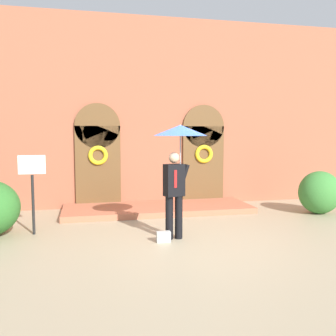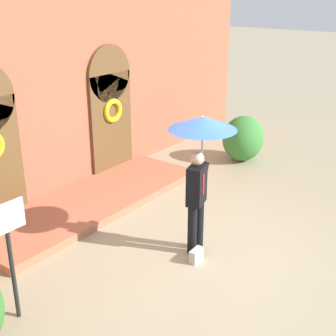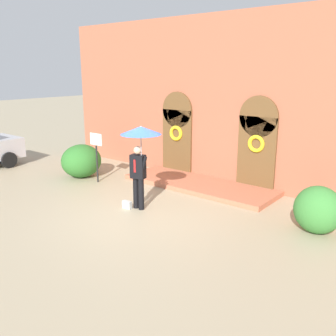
{
  "view_description": "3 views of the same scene",
  "coord_description": "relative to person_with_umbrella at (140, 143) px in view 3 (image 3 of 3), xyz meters",
  "views": [
    {
      "loc": [
        -1.96,
        -7.11,
        2.2
      ],
      "look_at": [
        -0.09,
        1.3,
        1.39
      ],
      "focal_mm": 40.0,
      "sensor_mm": 36.0,
      "label": 1
    },
    {
      "loc": [
        -6.04,
        -3.53,
        4.29
      ],
      "look_at": [
        0.26,
        1.23,
        1.17
      ],
      "focal_mm": 50.0,
      "sensor_mm": 36.0,
      "label": 2
    },
    {
      "loc": [
        6.72,
        -6.93,
        3.82
      ],
      "look_at": [
        0.08,
        1.3,
        1.03
      ],
      "focal_mm": 40.0,
      "sensor_mm": 36.0,
      "label": 3
    }
  ],
  "objects": [
    {
      "name": "ground_plane",
      "position": [
        0.09,
        -0.31,
        -1.91
      ],
      "size": [
        80.0,
        80.0,
        0.0
      ],
      "primitive_type": "plane",
      "color": "tan"
    },
    {
      "name": "building_facade",
      "position": [
        0.09,
        3.84,
        0.77
      ],
      "size": [
        14.0,
        2.3,
        5.6
      ],
      "color": "#9E563D",
      "rests_on": "ground"
    },
    {
      "name": "person_with_umbrella",
      "position": [
        0.0,
        0.0,
        0.0
      ],
      "size": [
        1.1,
        1.1,
        2.36
      ],
      "color": "black",
      "rests_on": "ground"
    },
    {
      "name": "handbag",
      "position": [
        -0.36,
        -0.2,
        -1.8
      ],
      "size": [
        0.28,
        0.13,
        0.22
      ],
      "primitive_type": "cube",
      "rotation": [
        0.0,
        0.0,
        0.04
      ],
      "color": "#B7B7B2",
      "rests_on": "ground"
    },
    {
      "name": "sign_post",
      "position": [
        -2.99,
        0.99,
        -0.75
      ],
      "size": [
        0.56,
        0.06,
        1.72
      ],
      "color": "black",
      "rests_on": "ground"
    },
    {
      "name": "shrub_left",
      "position": [
        -3.94,
        1.06,
        -1.31
      ],
      "size": [
        1.36,
        1.48,
        1.2
      ],
      "primitive_type": "ellipsoid",
      "color": "#2D6B28",
      "rests_on": "ground"
    },
    {
      "name": "shrub_right",
      "position": [
        4.34,
        1.52,
        -1.33
      ],
      "size": [
        1.15,
        1.02,
        1.16
      ],
      "primitive_type": "ellipsoid",
      "color": "#387A33",
      "rests_on": "ground"
    }
  ]
}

